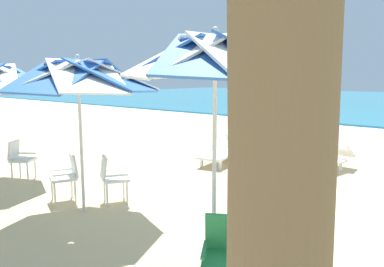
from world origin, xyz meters
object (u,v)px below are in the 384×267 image
at_px(plastic_chair_3, 67,174).
at_px(sun_lounger_3, 225,151).
at_px(plastic_chair_0, 251,227).
at_px(plastic_chair_1, 224,253).
at_px(beach_umbrella_0, 215,60).
at_px(plastic_chair_4, 20,157).
at_px(sun_lounger_2, 321,161).
at_px(plastic_chair_2, 111,176).
at_px(beach_umbrella_1, 78,77).

xyz_separation_m(plastic_chair_3, sun_lounger_3, (0.31, 4.55, -0.22)).
relative_size(plastic_chair_0, plastic_chair_1, 1.00).
height_order(beach_umbrella_0, sun_lounger_3, beach_umbrella_0).
distance_m(plastic_chair_0, plastic_chair_4, 5.97).
bearing_deg(sun_lounger_2, plastic_chair_1, -77.58).
distance_m(plastic_chair_3, sun_lounger_3, 4.56).
bearing_deg(beach_umbrella_0, plastic_chair_2, 167.61).
bearing_deg(beach_umbrella_1, beach_umbrella_0, -0.12).
height_order(beach_umbrella_0, plastic_chair_4, beach_umbrella_0).
distance_m(beach_umbrella_0, plastic_chair_2, 3.42).
xyz_separation_m(plastic_chair_2, plastic_chair_3, (-0.71, -0.45, 0.00)).
height_order(plastic_chair_1, beach_umbrella_1, beach_umbrella_1).
bearing_deg(plastic_chair_3, sun_lounger_3, 86.07).
relative_size(plastic_chair_2, sun_lounger_3, 0.39).
distance_m(plastic_chair_4, sun_lounger_2, 6.84).
xyz_separation_m(plastic_chair_0, plastic_chair_1, (0.15, -0.76, 0.00)).
bearing_deg(beach_umbrella_1, plastic_chair_3, 168.55).
bearing_deg(plastic_chair_3, sun_lounger_2, 61.00).
distance_m(plastic_chair_0, beach_umbrella_1, 3.62).
xyz_separation_m(plastic_chair_0, sun_lounger_2, (-1.11, 4.95, -0.22)).
xyz_separation_m(beach_umbrella_0, plastic_chair_3, (-3.45, 0.15, -1.96)).
xyz_separation_m(plastic_chair_0, plastic_chair_3, (-3.87, -0.03, 0.00)).
relative_size(beach_umbrella_0, plastic_chair_2, 3.27).
bearing_deg(beach_umbrella_0, sun_lounger_3, 123.74).
bearing_deg(plastic_chair_2, plastic_chair_1, -19.63).
xyz_separation_m(beach_umbrella_0, sun_lounger_3, (-3.14, 4.70, -2.18)).
bearing_deg(sun_lounger_2, beach_umbrella_0, -82.35).
bearing_deg(plastic_chair_2, beach_umbrella_1, -90.00).
distance_m(plastic_chair_1, plastic_chair_3, 4.08).
xyz_separation_m(sun_lounger_2, sun_lounger_3, (-2.45, -0.43, 0.00)).
distance_m(plastic_chair_1, beach_umbrella_1, 3.79).
distance_m(plastic_chair_0, plastic_chair_1, 0.78).
relative_size(beach_umbrella_1, plastic_chair_4, 3.02).
bearing_deg(beach_umbrella_1, plastic_chair_1, -10.01).
bearing_deg(sun_lounger_3, beach_umbrella_1, -85.14).
bearing_deg(sun_lounger_2, beach_umbrella_1, -111.80).
height_order(plastic_chair_1, plastic_chair_4, same).
bearing_deg(plastic_chair_1, beach_umbrella_0, 134.52).
relative_size(beach_umbrella_1, plastic_chair_3, 3.02).
height_order(beach_umbrella_0, plastic_chair_1, beach_umbrella_0).
distance_m(beach_umbrella_0, plastic_chair_3, 3.97).
distance_m(beach_umbrella_0, plastic_chair_1, 2.12).
xyz_separation_m(plastic_chair_0, plastic_chair_2, (-3.16, 0.42, 0.00)).
bearing_deg(sun_lounger_2, plastic_chair_0, -77.36).
distance_m(beach_umbrella_0, beach_umbrella_1, 2.75).
height_order(plastic_chair_4, sun_lounger_2, plastic_chair_4).
bearing_deg(sun_lounger_3, plastic_chair_4, -118.83).
bearing_deg(sun_lounger_3, sun_lounger_2, 10.02).
relative_size(beach_umbrella_0, plastic_chair_1, 3.27).
relative_size(plastic_chair_3, plastic_chair_4, 1.00).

